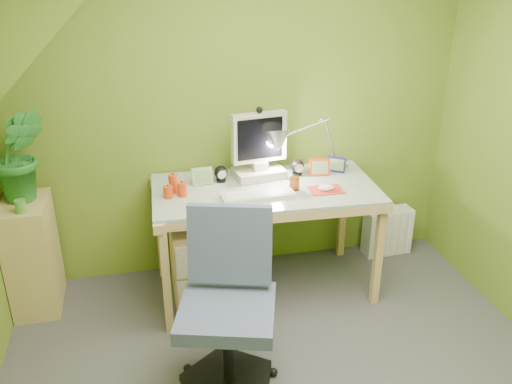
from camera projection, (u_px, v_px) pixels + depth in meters
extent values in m
cube|color=olive|center=(237.00, 112.00, 3.80)|extent=(3.20, 0.01, 2.40)
cube|color=white|center=(41.00, 72.00, 1.91)|extent=(1.10, 3.20, 1.10)
cube|color=silver|center=(258.00, 195.00, 3.46)|extent=(0.48, 0.18, 0.02)
cube|color=red|center=(326.00, 190.00, 3.56)|extent=(0.22, 0.16, 0.01)
ellipsoid|color=white|center=(326.00, 188.00, 3.55)|extent=(0.12, 0.09, 0.04)
cylinder|color=#924015|center=(294.00, 183.00, 3.55)|extent=(0.08, 0.08, 0.09)
cube|color=red|center=(320.00, 167.00, 3.77)|extent=(0.14, 0.04, 0.12)
cube|color=navy|center=(336.00, 164.00, 3.84)|extent=(0.12, 0.08, 0.11)
cube|color=#9FBA80|center=(202.00, 176.00, 3.63)|extent=(0.14, 0.03, 0.12)
cube|color=tan|center=(33.00, 255.00, 3.60)|extent=(0.29, 0.44, 0.78)
imported|color=#25712A|center=(20.00, 155.00, 3.36)|extent=(0.38, 0.32, 0.60)
cylinder|color=#4E8B39|center=(21.00, 206.00, 3.29)|extent=(0.07, 0.07, 0.08)
cube|color=silver|center=(387.00, 231.00, 4.33)|extent=(0.38, 0.17, 0.38)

